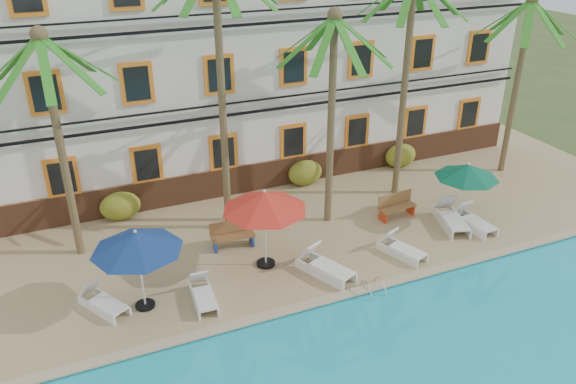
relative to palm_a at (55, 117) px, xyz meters
name	(u,v)px	position (x,y,z in m)	size (l,w,h in m)	color
ground	(337,284)	(7.34, -4.76, -5.09)	(100.00, 100.00, 0.00)	#384C23
pool_deck	(278,212)	(7.34, 0.24, -4.96)	(30.00, 12.00, 0.25)	tan
pool_coping	(351,293)	(7.34, -5.66, -4.81)	(30.00, 0.35, 0.06)	tan
hotel_building	(232,51)	(7.34, 5.22, 0.29)	(25.40, 6.44, 10.22)	silver
palm_a	(55,117)	(0.00, 0.00, 0.00)	(3.98, 3.98, 7.53)	brown
palm_b	(220,65)	(5.16, -0.32, 1.15)	(3.98, 3.98, 9.54)	brown
palm_c	(332,92)	(8.75, -1.26, 0.10)	(3.98, 3.98, 7.71)	brown
palm_d	(407,58)	(12.35, -0.28, 0.70)	(3.98, 3.98, 8.75)	brown
palm_e	(521,62)	(17.96, -0.26, 0.04)	(3.98, 3.98, 7.60)	brown
shrub_left	(120,206)	(1.64, 1.84, -4.29)	(1.50, 0.90, 1.10)	#285C1A
shrub_mid	(305,173)	(9.24, 1.84, -4.29)	(1.50, 0.90, 1.10)	#285C1A
shrub_right	(400,156)	(13.98, 1.84, -4.29)	(1.50, 0.90, 1.10)	#285C1A
umbrella_blue	(136,242)	(1.48, -3.80, -2.62)	(2.59, 2.59, 2.59)	black
umbrella_red	(265,201)	(5.53, -3.16, -2.50)	(2.74, 2.74, 2.74)	black
umbrella_green	(467,171)	(13.35, -3.21, -2.85)	(2.33, 2.33, 2.33)	black
lounger_a	(103,302)	(0.35, -3.45, -4.58)	(1.37, 1.76, 0.80)	silver
lounger_b	(203,294)	(3.11, -4.25, -4.58)	(0.72, 1.72, 0.80)	silver
lounger_c	(325,266)	(7.05, -4.40, -4.53)	(1.46, 2.11, 0.94)	silver
lounger_d	(401,248)	(9.93, -4.40, -4.57)	(1.16, 1.81, 0.81)	silver
lounger_e	(451,218)	(12.74, -3.42, -4.52)	(1.31, 2.19, 0.97)	silver
lounger_f	(473,220)	(13.39, -3.86, -4.56)	(0.77, 1.85, 0.86)	silver
bench_left	(233,234)	(4.90, -1.64, -4.37)	(1.54, 0.61, 0.93)	olive
bench_right	(396,205)	(11.23, -2.05, -4.37)	(1.54, 0.61, 0.93)	olive
pool_ladder	(373,290)	(8.03, -5.76, -4.84)	(0.54, 0.74, 0.74)	silver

